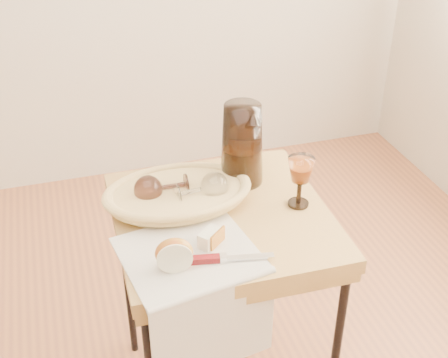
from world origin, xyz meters
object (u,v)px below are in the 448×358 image
object	(u,v)px
table_knife	(226,258)
wine_goblet	(300,182)
goblet_lying_a	(165,187)
goblet_lying_b	(199,189)
side_table	(222,311)
bread_basket	(178,196)
tea_towel	(189,254)
pitcher	(242,144)
apple_half	(174,253)

from	to	relation	value
table_knife	wine_goblet	bearing A→B (deg)	44.43
goblet_lying_a	goblet_lying_b	size ratio (longest dim) A/B	1.01
side_table	bread_basket	size ratio (longest dim) A/B	2.00
tea_towel	bread_basket	xyz separation A→B (m)	(0.03, 0.22, 0.02)
side_table	goblet_lying_a	xyz separation A→B (m)	(-0.13, 0.09, 0.41)
bread_basket	table_knife	size ratio (longest dim) A/B	1.73
table_knife	tea_towel	bearing A→B (deg)	156.80
wine_goblet	table_knife	bearing A→B (deg)	-146.02
side_table	table_knife	bearing A→B (deg)	-103.68
bread_basket	wine_goblet	xyz separation A→B (m)	(0.31, -0.10, 0.05)
side_table	pitcher	bearing A→B (deg)	54.47
wine_goblet	side_table	bearing A→B (deg)	174.05
apple_half	side_table	bearing A→B (deg)	55.10
table_knife	side_table	bearing A→B (deg)	86.76
pitcher	wine_goblet	bearing A→B (deg)	-41.30
bread_basket	goblet_lying_a	world-z (taller)	goblet_lying_a
tea_towel	apple_half	bearing A→B (deg)	-147.23
tea_towel	pitcher	xyz separation A→B (m)	(0.23, 0.29, 0.12)
apple_half	table_knife	world-z (taller)	apple_half
side_table	pitcher	distance (m)	0.51
side_table	apple_half	world-z (taller)	apple_half
tea_towel	wine_goblet	size ratio (longest dim) A/B	2.14
bread_basket	apple_half	bearing A→B (deg)	-104.50
tea_towel	apple_half	distance (m)	0.07
table_knife	goblet_lying_a	bearing A→B (deg)	117.04
goblet_lying_a	goblet_lying_b	xyz separation A→B (m)	(0.09, -0.04, -0.00)
side_table	bread_basket	distance (m)	0.41
tea_towel	wine_goblet	world-z (taller)	wine_goblet
goblet_lying_b	pitcher	bearing A→B (deg)	24.97
tea_towel	table_knife	bearing A→B (deg)	-42.92
side_table	apple_half	xyz separation A→B (m)	(-0.17, -0.18, 0.41)
goblet_lying_a	table_knife	size ratio (longest dim) A/B	0.61
goblet_lying_b	apple_half	bearing A→B (deg)	-122.88
pitcher	goblet_lying_b	bearing A→B (deg)	-134.12
goblet_lying_b	pitcher	xyz separation A→B (m)	(0.15, 0.09, 0.07)
tea_towel	table_knife	world-z (taller)	table_knife
side_table	bread_basket	xyz separation A→B (m)	(-0.10, 0.08, 0.39)
side_table	tea_towel	bearing A→B (deg)	-131.33
bread_basket	goblet_lying_a	size ratio (longest dim) A/B	2.82
goblet_lying_b	apple_half	distance (m)	0.27
goblet_lying_a	wine_goblet	distance (m)	0.36
wine_goblet	table_knife	xyz separation A→B (m)	(-0.26, -0.17, -0.06)
side_table	tea_towel	distance (m)	0.41
goblet_lying_b	pitcher	world-z (taller)	pitcher
pitcher	side_table	bearing A→B (deg)	-110.26
tea_towel	wine_goblet	xyz separation A→B (m)	(0.34, 0.12, 0.07)
bread_basket	apple_half	world-z (taller)	apple_half
apple_half	tea_towel	bearing A→B (deg)	50.02
bread_basket	pitcher	xyz separation A→B (m)	(0.20, 0.07, 0.09)
goblet_lying_b	table_knife	size ratio (longest dim) A/B	0.61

